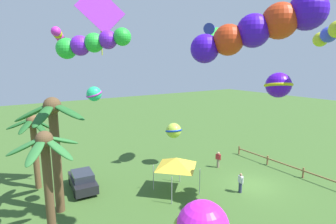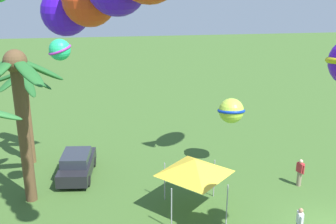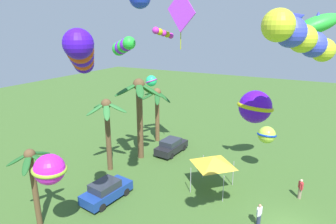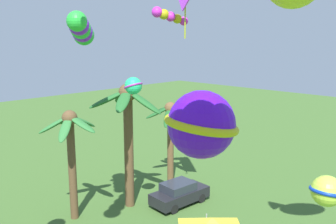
% 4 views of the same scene
% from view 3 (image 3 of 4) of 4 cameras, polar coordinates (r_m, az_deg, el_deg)
% --- Properties ---
extents(palm_tree_0, '(3.45, 3.78, 6.59)m').
position_cam_3_polar(palm_tree_0, '(25.10, -12.10, -1.39)').
color(palm_tree_0, brown).
rests_on(palm_tree_0, ground).
extents(palm_tree_1, '(4.33, 4.55, 7.91)m').
position_cam_3_polar(palm_tree_1, '(26.81, -5.76, 2.24)').
color(palm_tree_1, brown).
rests_on(palm_tree_1, ground).
extents(palm_tree_2, '(2.62, 2.75, 5.36)m').
position_cam_3_polar(palm_tree_2, '(19.67, -25.54, -10.65)').
color(palm_tree_2, brown).
rests_on(palm_tree_2, ground).
extents(palm_tree_3, '(3.33, 3.54, 6.11)m').
position_cam_3_polar(palm_tree_3, '(31.32, -2.26, 1.79)').
color(palm_tree_3, brown).
rests_on(palm_tree_3, ground).
extents(parked_car_0, '(4.03, 2.04, 1.51)m').
position_cam_3_polar(parked_car_0, '(29.27, 0.66, -6.85)').
color(parked_car_0, black).
rests_on(parked_car_0, ground).
extents(parked_car_1, '(4.08, 2.18, 1.51)m').
position_cam_3_polar(parked_car_1, '(22.33, -12.25, -15.17)').
color(parked_car_1, navy).
rests_on(parked_car_1, ground).
extents(spectator_0, '(0.54, 0.30, 1.59)m').
position_cam_3_polar(spectator_0, '(20.26, 17.78, -19.03)').
color(spectator_0, '#2D3351').
rests_on(spectator_0, ground).
extents(spectator_1, '(0.51, 0.37, 1.59)m').
position_cam_3_polar(spectator_1, '(24.10, 24.99, -13.75)').
color(spectator_1, gray).
rests_on(spectator_1, ground).
extents(festival_tent, '(2.86, 2.86, 2.85)m').
position_cam_3_polar(festival_tent, '(22.64, 9.03, -9.56)').
color(festival_tent, '#9E9EA3').
rests_on(festival_tent, ground).
extents(kite_ball_1, '(2.32, 2.33, 1.71)m').
position_cam_3_polar(kite_ball_1, '(17.24, -22.65, -10.55)').
color(kite_ball_1, '#E820E2').
extents(kite_tube_2, '(2.22, 1.31, 1.10)m').
position_cam_3_polar(kite_tube_2, '(27.42, -1.12, 15.59)').
color(kite_tube_2, '#D628C9').
extents(kite_ball_3, '(1.74, 1.73, 1.48)m').
position_cam_3_polar(kite_ball_3, '(25.95, 19.17, -4.33)').
color(kite_ball_3, '#B9DF41').
extents(kite_diamond_4, '(1.42, 3.23, 4.83)m').
position_cam_3_polar(kite_diamond_4, '(24.98, 2.63, 19.42)').
color(kite_diamond_4, '#C13AEB').
extents(kite_tube_5, '(3.53, 2.37, 1.89)m').
position_cam_3_polar(kite_tube_5, '(11.28, 24.88, 13.45)').
color(kite_tube_5, '#CAD42A').
extents(kite_tube_6, '(3.63, 3.38, 2.32)m').
position_cam_3_polar(kite_tube_6, '(13.81, -17.03, 11.11)').
color(kite_tube_6, '#3D0FD1').
extents(kite_tube_7, '(2.87, 3.33, 1.57)m').
position_cam_3_polar(kite_tube_7, '(21.96, -8.99, 12.85)').
color(kite_tube_7, green).
extents(kite_fish_8, '(3.09, 3.70, 2.09)m').
position_cam_3_polar(kite_fish_8, '(21.74, 27.24, 15.54)').
color(kite_fish_8, green).
extents(kite_ball_9, '(2.42, 2.42, 1.59)m').
position_cam_3_polar(kite_ball_9, '(14.39, 17.07, 1.01)').
color(kite_ball_9, '#4D0DCF').
extents(kite_ball_10, '(1.15, 1.14, 0.94)m').
position_cam_3_polar(kite_ball_10, '(23.90, -3.37, 6.26)').
color(kite_ball_10, '#24CB7B').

